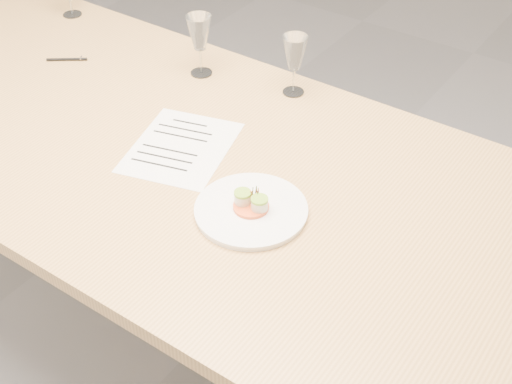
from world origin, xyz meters
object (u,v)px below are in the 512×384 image
Objects in this scene: dinner_plate at (251,209)px; ballpoint_pen at (67,59)px; recipe_sheet at (181,147)px; wine_glass_2 at (295,54)px; wine_glass_1 at (199,34)px; dining_table at (190,173)px.

ballpoint_pen is (-0.88, 0.26, -0.01)m from dinner_plate.
recipe_sheet is (-0.30, 0.11, -0.01)m from dinner_plate.
dinner_plate is 0.56m from wine_glass_2.
wine_glass_1 is at bearing 138.39° from dinner_plate.
wine_glass_1 is (0.39, 0.18, 0.13)m from ballpoint_pen.
recipe_sheet is at bearing 160.29° from dinner_plate.
recipe_sheet is 0.60m from ballpoint_pen.
wine_glass_1 is 0.29m from wine_glass_2.
wine_glass_2 reaches higher than ballpoint_pen.
wine_glass_1 is 1.05× the size of wine_glass_2.
ballpoint_pen is at bearing 149.45° from recipe_sheet.
wine_glass_1 reaches higher than recipe_sheet.
dining_table is 0.45m from wine_glass_2.
dining_table is at bearing -98.96° from wine_glass_2.
dining_table is at bearing -56.66° from wine_glass_1.
dining_table is 0.64m from ballpoint_pen.
wine_glass_2 is at bearing 81.04° from dining_table.
dining_table is 22.71× the size of ballpoint_pen.
ballpoint_pen is at bearing -155.64° from wine_glass_1.
dinner_plate is at bearing -53.27° from ballpoint_pen.
recipe_sheet is at bearing -59.79° from wine_glass_1.
wine_glass_1 is at bearing -166.86° from wine_glass_2.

